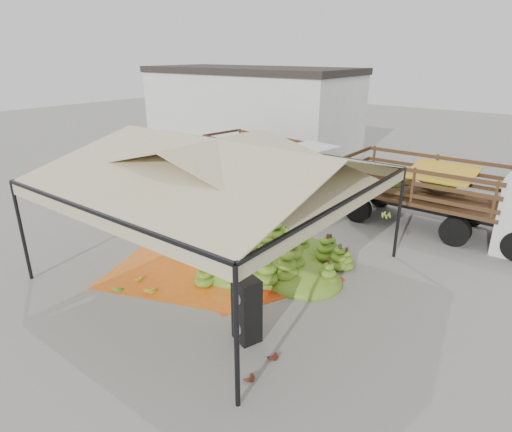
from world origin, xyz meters
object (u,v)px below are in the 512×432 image
Objects in this scene: vendor at (309,195)px; banana_heap at (267,246)px; truck_left at (271,159)px; truck_right at (460,192)px; speaker_stack at (247,310)px.

banana_heap is at bearing 98.50° from vendor.
truck_right is at bearing 5.53° from truck_left.
truck_left is 8.64m from truck_right.
vendor is at bearing 130.82° from speaker_stack.
truck_left is (-6.50, 10.01, 0.69)m from speaker_stack.
speaker_stack is 8.74m from vendor.
vendor is 5.59m from truck_right.
speaker_stack is at bearing 104.33° from vendor.
truck_right is at bearing 96.81° from speaker_stack.
speaker_stack is 11.96m from truck_left.
vendor is (-1.34, 4.77, 0.19)m from banana_heap.
banana_heap is at bearing 138.36° from speaker_stack.
truck_left is at bearing 177.85° from truck_right.
banana_heap is 7.48m from truck_right.
speaker_stack is at bearing -48.80° from truck_left.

